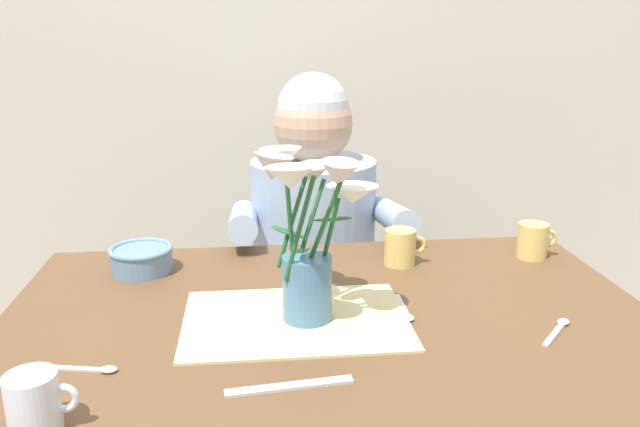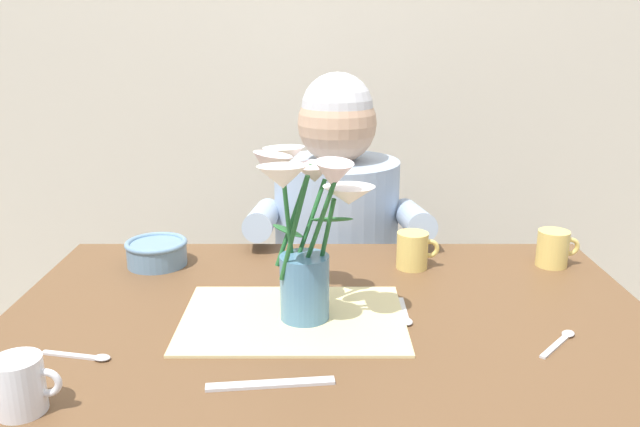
% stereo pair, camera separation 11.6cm
% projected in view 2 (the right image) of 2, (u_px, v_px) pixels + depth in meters
% --- Properties ---
extents(wood_panel_backdrop, '(4.00, 0.10, 2.50)m').
position_uv_depth(wood_panel_backdrop, '(323.00, 25.00, 2.03)').
color(wood_panel_backdrop, beige).
rests_on(wood_panel_backdrop, ground_plane).
extents(dining_table, '(1.20, 0.80, 0.74)m').
position_uv_depth(dining_table, '(327.00, 363.00, 1.19)').
color(dining_table, brown).
rests_on(dining_table, ground_plane).
extents(seated_person, '(0.45, 0.47, 1.14)m').
position_uv_depth(seated_person, '(335.00, 278.00, 1.81)').
color(seated_person, '#4C4C56').
rests_on(seated_person, ground_plane).
extents(striped_placemat, '(0.40, 0.28, 0.00)m').
position_uv_depth(striped_placemat, '(292.00, 319.00, 1.15)').
color(striped_placemat, beige).
rests_on(striped_placemat, dining_table).
extents(flower_vase, '(0.22, 0.28, 0.30)m').
position_uv_depth(flower_vase, '(304.00, 225.00, 1.10)').
color(flower_vase, teal).
rests_on(flower_vase, dining_table).
extents(ceramic_bowl, '(0.14, 0.14, 0.06)m').
position_uv_depth(ceramic_bowl, '(155.00, 252.00, 1.41)').
color(ceramic_bowl, '#6689A8').
rests_on(ceramic_bowl, dining_table).
extents(dinner_knife, '(0.19, 0.04, 0.00)m').
position_uv_depth(dinner_knife, '(269.00, 384.00, 0.94)').
color(dinner_knife, silver).
rests_on(dinner_knife, dining_table).
extents(ceramic_mug, '(0.09, 0.07, 0.08)m').
position_uv_depth(ceramic_mug, '(412.00, 250.00, 1.39)').
color(ceramic_mug, '#E5C666').
rests_on(ceramic_mug, dining_table).
extents(tea_cup, '(0.09, 0.07, 0.08)m').
position_uv_depth(tea_cup, '(552.00, 248.00, 1.40)').
color(tea_cup, '#E5C666').
rests_on(tea_cup, dining_table).
extents(coffee_cup, '(0.09, 0.07, 0.08)m').
position_uv_depth(coffee_cup, '(19.00, 385.00, 0.86)').
color(coffee_cup, silver).
rests_on(coffee_cup, dining_table).
extents(spoon_0, '(0.12, 0.04, 0.01)m').
position_uv_depth(spoon_0, '(86.00, 357.00, 1.01)').
color(spoon_0, silver).
rests_on(spoon_0, dining_table).
extents(spoon_1, '(0.02, 0.12, 0.01)m').
position_uv_depth(spoon_1, '(404.00, 316.00, 1.16)').
color(spoon_1, silver).
rests_on(spoon_1, dining_table).
extents(spoon_2, '(0.09, 0.10, 0.01)m').
position_uv_depth(spoon_2, '(560.00, 339.00, 1.07)').
color(spoon_2, silver).
rests_on(spoon_2, dining_table).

